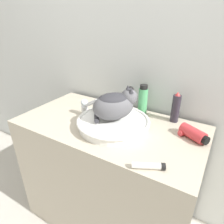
{
  "coord_description": "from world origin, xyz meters",
  "views": [
    {
      "loc": [
        0.57,
        -0.61,
        1.45
      ],
      "look_at": [
        0.04,
        0.27,
        0.95
      ],
      "focal_mm": 32.0,
      "sensor_mm": 36.0,
      "label": 1
    }
  ],
  "objects": [
    {
      "name": "sink_basin",
      "position": [
        0.04,
        0.28,
        0.87
      ],
      "size": [
        0.43,
        0.43,
        0.05
      ],
      "color": "white",
      "rests_on": "vanity_counter"
    },
    {
      "name": "vanity_counter",
      "position": [
        0.0,
        0.3,
        0.42
      ],
      "size": [
        1.15,
        0.6,
        0.84
      ],
      "color": "#B2A893",
      "rests_on": "ground_plane"
    },
    {
      "name": "hairspray_can_black",
      "position": [
        0.33,
        0.55,
        0.93
      ],
      "size": [
        0.05,
        0.05,
        0.2
      ],
      "color": "#28232D",
      "rests_on": "vanity_counter"
    },
    {
      "name": "wall_back",
      "position": [
        0.0,
        0.66,
        1.2
      ],
      "size": [
        8.0,
        0.05,
        2.4
      ],
      "color": "silver",
      "rests_on": "ground_plane"
    },
    {
      "name": "hair_dryer",
      "position": [
        0.47,
        0.4,
        0.87
      ],
      "size": [
        0.17,
        0.13,
        0.07
      ],
      "rotation": [
        0.0,
        0.0,
        -0.5
      ],
      "color": "#C63338",
      "rests_on": "vanity_counter"
    },
    {
      "name": "cat",
      "position": [
        0.05,
        0.29,
        0.99
      ],
      "size": [
        0.31,
        0.28,
        0.19
      ],
      "rotation": [
        0.0,
        0.0,
        0.85
      ],
      "color": "#56565B",
      "rests_on": "sink_basin"
    },
    {
      "name": "lotion_bottle_white",
      "position": [
        0.02,
        0.55,
        0.93
      ],
      "size": [
        0.05,
        0.05,
        0.18
      ],
      "color": "silver",
      "rests_on": "vanity_counter"
    },
    {
      "name": "faucet",
      "position": [
        -0.19,
        0.32,
        0.91
      ],
      "size": [
        0.15,
        0.06,
        0.15
      ],
      "rotation": [
        0.0,
        0.0,
        -0.17
      ],
      "color": "silver",
      "rests_on": "vanity_counter"
    },
    {
      "name": "mouthwash_bottle",
      "position": [
        0.12,
        0.55,
        0.94
      ],
      "size": [
        0.06,
        0.06,
        0.2
      ],
      "color": "#4CA366",
      "rests_on": "vanity_counter"
    },
    {
      "name": "cream_tube",
      "position": [
        0.36,
        0.05,
        0.86
      ],
      "size": [
        0.14,
        0.09,
        0.03
      ],
      "rotation": [
        0.0,
        0.0,
        0.47
      ],
      "color": "silver",
      "rests_on": "vanity_counter"
    }
  ]
}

